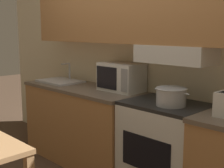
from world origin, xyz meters
TOP-DOWN VIEW (x-y plane):
  - wall_back at (0.01, -0.07)m, footprint 5.33×0.38m
  - lower_counter_main at (-0.69, -0.29)m, footprint 1.57×0.60m
  - stove_range at (0.47, -0.28)m, footprint 0.73×0.56m
  - cooking_pot at (0.55, -0.33)m, footprint 0.34×0.27m
  - microwave at (-0.20, -0.16)m, footprint 0.47×0.29m
  - sink_basin at (-1.12, -0.29)m, footprint 0.53×0.39m

SIDE VIEW (x-z plane):
  - stove_range at x=0.47m, z-range 0.00..0.89m
  - lower_counter_main at x=-0.69m, z-range 0.00..0.89m
  - sink_basin at x=-1.12m, z-range 0.79..1.03m
  - cooking_pot at x=0.55m, z-range 0.90..1.05m
  - microwave at x=-0.20m, z-range 0.89..1.19m
  - wall_back at x=0.01m, z-range 0.22..2.77m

